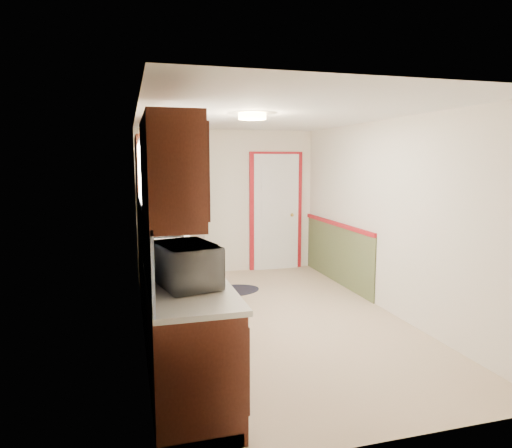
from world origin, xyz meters
TOP-DOWN VIEW (x-y plane):
  - room_shell at (0.00, 0.00)m, footprint 3.20×5.20m
  - kitchen_run at (-1.24, -0.29)m, footprint 0.63×4.00m
  - back_wall_trim at (0.99, 2.21)m, footprint 1.12×2.30m
  - ceiling_fixture at (-0.30, -0.20)m, footprint 0.30×0.30m
  - microwave at (-1.20, -1.59)m, footprint 0.46×0.65m
  - refrigerator at (-0.86, 2.05)m, footprint 0.73×0.72m
  - rug at (-0.24, 1.30)m, footprint 0.98×0.69m
  - cooktop at (-1.19, 0.93)m, footprint 0.46×0.55m

SIDE VIEW (x-z plane):
  - rug at x=-0.24m, z-range 0.00..0.01m
  - kitchen_run at x=-1.24m, z-range -0.29..1.91m
  - refrigerator at x=-0.86m, z-range 0.00..1.69m
  - back_wall_trim at x=0.99m, z-range -0.15..1.93m
  - cooktop at x=-1.19m, z-range 0.94..0.96m
  - microwave at x=-1.20m, z-range 0.94..1.34m
  - room_shell at x=0.00m, z-range -0.06..2.46m
  - ceiling_fixture at x=-0.30m, z-range 2.33..2.39m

